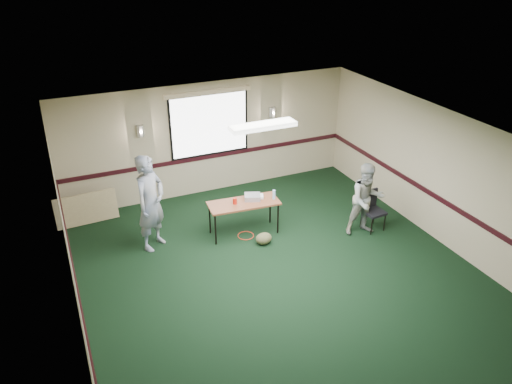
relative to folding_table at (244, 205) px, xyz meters
name	(u,v)px	position (x,y,z in m)	size (l,w,h in m)	color
ground	(285,280)	(0.05, -1.81, -0.68)	(8.00, 8.00, 0.00)	black
room_shell	(240,158)	(0.05, 0.31, 0.90)	(8.00, 8.02, 8.00)	tan
folding_table	(244,205)	(0.00, 0.00, 0.00)	(1.50, 0.71, 0.73)	#5E2C1B
projector	(252,197)	(0.22, 0.05, 0.11)	(0.32, 0.27, 0.11)	gray
game_console	(258,196)	(0.36, 0.08, 0.08)	(0.22, 0.18, 0.06)	white
red_cup	(235,201)	(-0.19, 0.02, 0.12)	(0.09, 0.09, 0.13)	#B4190C
water_bottle	(274,195)	(0.64, -0.11, 0.15)	(0.06, 0.06, 0.20)	#91BEEE
duffel_bag	(264,239)	(0.21, -0.55, -0.56)	(0.34, 0.26, 0.24)	brown
cable_coil	(246,236)	(-0.01, -0.13, -0.67)	(0.34, 0.34, 0.02)	red
folded_table	(86,209)	(-2.95, 1.79, -0.34)	(1.31, 0.06, 0.67)	tan
conference_chair	(372,207)	(2.57, -0.87, -0.18)	(0.44, 0.46, 0.85)	black
person_left	(151,203)	(-1.84, 0.28, 0.31)	(0.72, 0.47, 1.97)	#3E5489
person_right	(367,200)	(2.31, -1.00, 0.11)	(0.76, 0.59, 1.57)	#6A83A6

